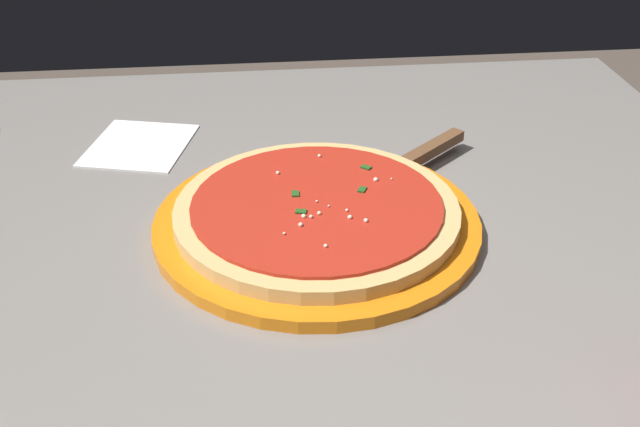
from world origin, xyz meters
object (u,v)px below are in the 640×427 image
at_px(napkin_folded_right, 140,145).
at_px(pizza_server, 411,162).
at_px(pizza, 320,210).
at_px(serving_plate, 320,223).

bearing_deg(napkin_folded_right, pizza_server, 160.72).
distance_m(pizza, pizza_server, 0.17).
xyz_separation_m(pizza, pizza_server, (-0.13, -0.11, -0.00)).
relative_size(pizza_server, napkin_folded_right, 1.33).
distance_m(serving_plate, pizza, 0.02).
xyz_separation_m(pizza_server, napkin_folded_right, (0.35, -0.12, -0.02)).
relative_size(serving_plate, pizza_server, 1.89).
bearing_deg(napkin_folded_right, serving_plate, 133.47).
relative_size(pizza, napkin_folded_right, 2.18).
bearing_deg(serving_plate, pizza, -163.00).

